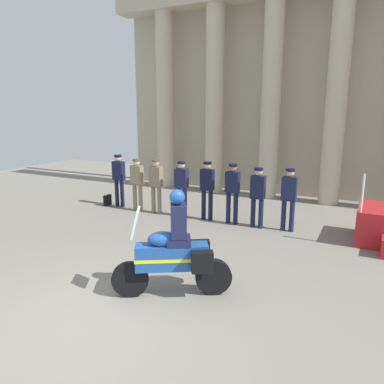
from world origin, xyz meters
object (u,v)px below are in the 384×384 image
(officer_in_row_1, at_px, (137,180))
(officer_in_row_6, at_px, (258,193))
(officer_in_row_2, at_px, (156,182))
(officer_in_row_3, at_px, (182,184))
(officer_in_row_0, at_px, (119,176))
(officer_in_row_7, at_px, (289,195))
(officer_in_row_5, at_px, (232,189))
(motorcycle_with_rider, at_px, (176,252))
(briefcase_on_ground, at_px, (108,200))
(officer_in_row_4, at_px, (207,186))

(officer_in_row_1, xyz_separation_m, officer_in_row_6, (3.94, -0.01, -0.01))
(officer_in_row_2, xyz_separation_m, officer_in_row_3, (0.88, 0.02, -0.00))
(officer_in_row_2, bearing_deg, officer_in_row_0, -6.82)
(officer_in_row_0, relative_size, officer_in_row_6, 1.04)
(officer_in_row_7, bearing_deg, officer_in_row_6, 5.60)
(officer_in_row_5, height_order, motorcycle_with_rider, motorcycle_with_rider)
(officer_in_row_3, bearing_deg, officer_in_row_0, -4.00)
(officer_in_row_5, bearing_deg, officer_in_row_3, 0.64)
(officer_in_row_1, bearing_deg, briefcase_on_ground, -3.30)
(officer_in_row_3, relative_size, officer_in_row_4, 0.98)
(officer_in_row_0, height_order, briefcase_on_ground, officer_in_row_0)
(officer_in_row_5, relative_size, briefcase_on_ground, 4.76)
(officer_in_row_4, relative_size, officer_in_row_5, 1.00)
(officer_in_row_1, xyz_separation_m, officer_in_row_7, (4.76, 0.08, 0.01))
(officer_in_row_0, xyz_separation_m, officer_in_row_1, (0.83, -0.14, -0.04))
(officer_in_row_2, height_order, briefcase_on_ground, officer_in_row_2)
(officer_in_row_1, bearing_deg, officer_in_row_6, 179.29)
(officer_in_row_3, bearing_deg, officer_in_row_1, -0.67)
(officer_in_row_0, relative_size, officer_in_row_2, 1.02)
(motorcycle_with_rider, bearing_deg, officer_in_row_6, -122.49)
(officer_in_row_7, xyz_separation_m, motorcycle_with_rider, (-0.96, -4.38, -0.20))
(officer_in_row_1, distance_m, officer_in_row_6, 3.94)
(officer_in_row_2, xyz_separation_m, motorcycle_with_rider, (3.08, -4.28, -0.21))
(officer_in_row_0, distance_m, officer_in_row_1, 0.84)
(officer_in_row_3, relative_size, officer_in_row_7, 1.00)
(motorcycle_with_rider, bearing_deg, officer_in_row_1, -79.10)
(officer_in_row_2, height_order, motorcycle_with_rider, motorcycle_with_rider)
(officer_in_row_6, distance_m, briefcase_on_ground, 5.29)
(officer_in_row_2, relative_size, officer_in_row_4, 0.99)
(officer_in_row_6, bearing_deg, officer_in_row_0, -2.40)
(officer_in_row_3, bearing_deg, officer_in_row_4, -176.32)
(officer_in_row_0, height_order, officer_in_row_2, officer_in_row_0)
(officer_in_row_4, bearing_deg, officer_in_row_2, 2.29)
(officer_in_row_1, relative_size, officer_in_row_6, 1.00)
(officer_in_row_2, bearing_deg, officer_in_row_4, -177.71)
(officer_in_row_0, distance_m, briefcase_on_ground, 0.97)
(officer_in_row_4, relative_size, officer_in_row_7, 1.02)
(officer_in_row_4, height_order, officer_in_row_7, officer_in_row_4)
(officer_in_row_1, xyz_separation_m, officer_in_row_3, (1.60, -0.00, 0.01))
(officer_in_row_5, distance_m, officer_in_row_6, 0.74)
(officer_in_row_5, bearing_deg, briefcase_on_ground, -0.96)
(officer_in_row_0, bearing_deg, officer_in_row_4, 177.92)
(officer_in_row_1, bearing_deg, officer_in_row_2, 177.31)
(officer_in_row_6, bearing_deg, officer_in_row_1, -0.71)
(officer_in_row_5, bearing_deg, officer_in_row_1, -0.02)
(officer_in_row_6, xyz_separation_m, officer_in_row_7, (0.82, 0.09, 0.02))
(officer_in_row_2, bearing_deg, officer_in_row_5, -179.24)
(officer_in_row_2, height_order, officer_in_row_7, officer_in_row_2)
(officer_in_row_7, bearing_deg, briefcase_on_ground, -0.41)
(officer_in_row_0, bearing_deg, officer_in_row_2, 173.18)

